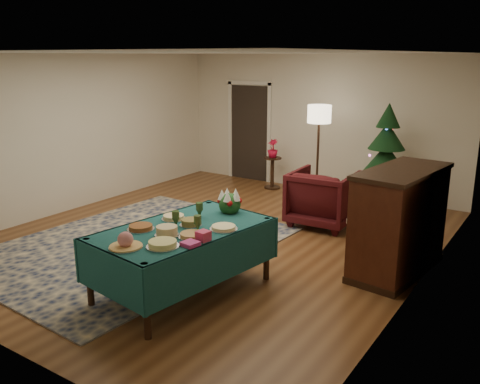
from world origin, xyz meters
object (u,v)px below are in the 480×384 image
Objects in this scene: piano at (399,222)px; gift_box at (203,236)px; christmas_tree at (385,162)px; armchair at (323,195)px; side_table at (272,173)px; floor_lamp at (319,120)px; potted_plant at (273,152)px; buffet_table at (182,241)px.

gift_box is at bearing -123.44° from piano.
gift_box is 0.07× the size of christmas_tree.
armchair is at bearing -109.69° from christmas_tree.
floor_lamp is at bearing -14.54° from side_table.
side_table is at bearing 116.57° from potted_plant.
buffet_table is at bearing -84.74° from floor_lamp.
christmas_tree is at bearing -112.83° from armchair.
buffet_table is 1.34× the size of piano.
potted_plant is 4.39m from piano.
piano is (1.87, 1.95, 0.02)m from buffet_table.
buffet_table is at bearing -133.69° from piano.
buffet_table is 2.70m from piano.
armchair is at bearing 84.38° from buffet_table.
floor_lamp is (-0.71, 1.29, 1.03)m from armchair.
christmas_tree is 1.17× the size of piano.
floor_lamp is at bearing -173.07° from christmas_tree.
potted_plant is 2.37m from christmas_tree.
piano reaches higher than potted_plant.
christmas_tree is (0.82, 4.57, 0.22)m from buffet_table.
christmas_tree reaches higher than floor_lamp.
christmas_tree is (2.37, -0.15, 0.53)m from side_table.
buffet_table is 4.52m from floor_lamp.
armchair reaches higher than gift_box.
piano is (1.42, 2.15, -0.19)m from gift_box.
piano is (1.04, -2.61, -0.19)m from christmas_tree.
buffet_table is 0.53m from gift_box.
floor_lamp is (-0.86, 4.61, 0.68)m from gift_box.
armchair is 1.80m from floor_lamp.
armchair is at bearing -61.08° from floor_lamp.
side_table is at bearing 165.46° from floor_lamp.
potted_plant is (-1.99, 4.90, -0.09)m from gift_box.
christmas_tree reaches higher than potted_plant.
side_table is 0.40× the size of piano.
armchair is 0.53× the size of christmas_tree.
christmas_tree is (2.37, -0.15, 0.09)m from potted_plant.
floor_lamp is 0.95× the size of christmas_tree.
buffet_table is 4.97m from side_table.
piano is (1.56, -1.17, 0.16)m from armchair.
floor_lamp reaches higher than side_table.
floor_lamp reaches higher than buffet_table.
piano is at bearing -38.96° from potted_plant.
christmas_tree reaches higher than armchair.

